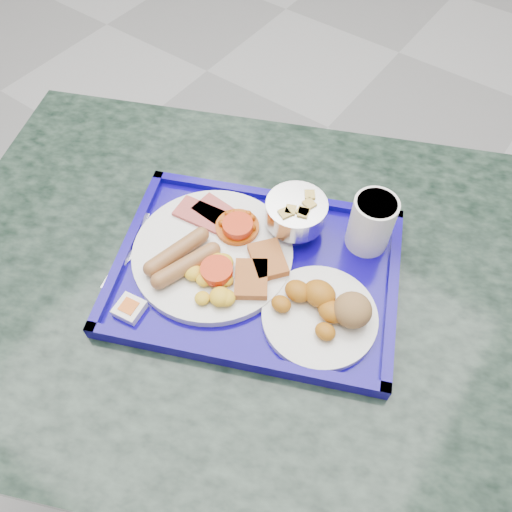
{
  "coord_description": "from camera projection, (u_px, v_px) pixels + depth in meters",
  "views": [
    {
      "loc": [
        0.73,
        -0.86,
        1.44
      ],
      "look_at": [
        0.46,
        -0.49,
        0.79
      ],
      "focal_mm": 35.0,
      "sensor_mm": 36.0,
      "label": 1
    }
  ],
  "objects": [
    {
      "name": "floor",
      "position": [
        233.0,
        227.0,
        1.82
      ],
      "size": [
        6.0,
        6.0,
        0.0
      ],
      "primitive_type": "plane",
      "color": "#969699",
      "rests_on": "ground"
    },
    {
      "name": "table",
      "position": [
        271.0,
        331.0,
        0.99
      ],
      "size": [
        1.39,
        1.19,
        0.73
      ],
      "rotation": [
        0.0,
        0.0,
        0.42
      ],
      "color": "gray",
      "rests_on": "floor"
    },
    {
      "name": "tray",
      "position": [
        256.0,
        272.0,
        0.83
      ],
      "size": [
        0.56,
        0.49,
        0.03
      ],
      "rotation": [
        0.0,
        0.0,
        0.41
      ],
      "color": "#0E0285",
      "rests_on": "table"
    },
    {
      "name": "main_plate",
      "position": [
        215.0,
        254.0,
        0.83
      ],
      "size": [
        0.27,
        0.27,
        0.04
      ],
      "rotation": [
        0.0,
        0.0,
        -0.36
      ],
      "color": "silver",
      "rests_on": "tray"
    },
    {
      "name": "bread_plate",
      "position": [
        325.0,
        311.0,
        0.76
      ],
      "size": [
        0.18,
        0.18,
        0.06
      ],
      "rotation": [
        0.0,
        0.0,
        0.05
      ],
      "color": "silver",
      "rests_on": "tray"
    },
    {
      "name": "fruit_bowl",
      "position": [
        296.0,
        213.0,
        0.83
      ],
      "size": [
        0.1,
        0.1,
        0.07
      ],
      "color": "silver",
      "rests_on": "tray"
    },
    {
      "name": "juice_cup",
      "position": [
        372.0,
        222.0,
        0.81
      ],
      "size": [
        0.07,
        0.07,
        0.1
      ],
      "color": "white",
      "rests_on": "tray"
    },
    {
      "name": "spoon",
      "position": [
        158.0,
        233.0,
        0.86
      ],
      "size": [
        0.03,
        0.16,
        0.01
      ],
      "rotation": [
        0.0,
        0.0,
        0.11
      ],
      "color": "silver",
      "rests_on": "tray"
    },
    {
      "name": "knife",
      "position": [
        127.0,
        249.0,
        0.85
      ],
      "size": [
        0.06,
        0.16,
        0.0
      ],
      "primitive_type": "cube",
      "rotation": [
        0.0,
        0.0,
        0.31
      ],
      "color": "silver",
      "rests_on": "tray"
    },
    {
      "name": "jam_packet",
      "position": [
        130.0,
        308.0,
        0.78
      ],
      "size": [
        0.05,
        0.05,
        0.02
      ],
      "rotation": [
        0.0,
        0.0,
        0.16
      ],
      "color": "white",
      "rests_on": "tray"
    }
  ]
}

